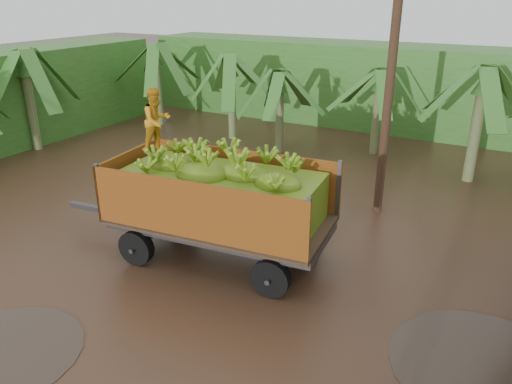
# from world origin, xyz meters

# --- Properties ---
(ground) EXTENTS (100.00, 100.00, 0.00)m
(ground) POSITION_xyz_m (0.00, 0.00, 0.00)
(ground) COLOR black
(ground) RESTS_ON ground
(hedge_north) EXTENTS (22.00, 3.00, 3.60)m
(hedge_north) POSITION_xyz_m (-2.00, 16.00, 1.80)
(hedge_north) COLOR #2D661E
(hedge_north) RESTS_ON ground
(banana_trailer) EXTENTS (6.94, 2.88, 3.77)m
(banana_trailer) POSITION_xyz_m (-1.47, 2.32, 1.48)
(banana_trailer) COLOR #B9641A
(banana_trailer) RESTS_ON ground
(utility_pole) EXTENTS (1.20, 0.24, 8.46)m
(utility_pole) POSITION_xyz_m (0.98, 6.70, 4.28)
(utility_pole) COLOR #47301E
(utility_pole) RESTS_ON ground
(banana_plants) EXTENTS (24.69, 20.04, 3.84)m
(banana_plants) POSITION_xyz_m (-5.56, 6.36, 1.78)
(banana_plants) COLOR #2D661E
(banana_plants) RESTS_ON ground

